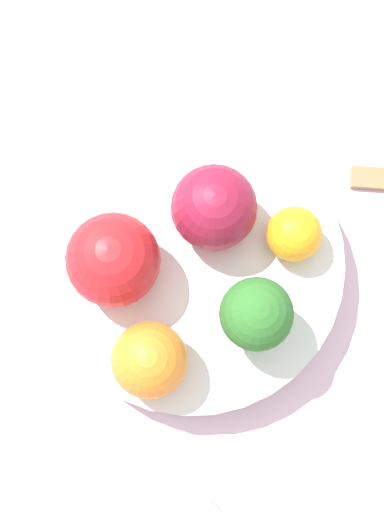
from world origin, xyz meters
The scene contains 8 objects.
ground_plane centered at (0.00, 0.00, 0.00)m, with size 6.00×6.00×0.00m, color gray.
table_surface centered at (0.00, 0.00, 0.01)m, with size 1.20×1.20×0.02m.
bowl centered at (0.00, 0.00, 0.04)m, with size 0.20×0.20×0.03m.
broccoli centered at (0.06, 0.01, 0.09)m, with size 0.05×0.05×0.06m.
apple_red centered at (-0.02, 0.03, 0.08)m, with size 0.06×0.06×0.06m.
apple_green centered at (-0.02, -0.05, 0.08)m, with size 0.06×0.06×0.06m.
orange_front centered at (0.05, -0.06, 0.08)m, with size 0.05×0.05×0.05m.
orange_back centered at (0.02, 0.06, 0.07)m, with size 0.04×0.04×0.04m.
Camera 1 is at (0.09, -0.05, 0.52)m, focal length 50.00 mm.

